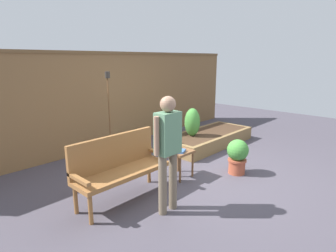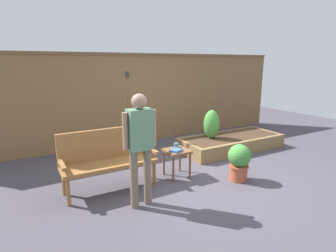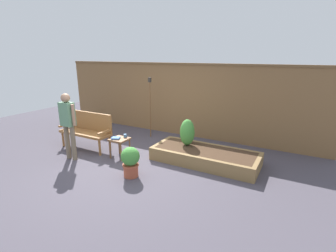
% 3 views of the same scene
% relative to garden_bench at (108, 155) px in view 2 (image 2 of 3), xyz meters
% --- Properties ---
extents(ground_plane, '(14.00, 14.00, 0.00)m').
position_rel_garden_bench_xyz_m(ground_plane, '(1.51, -0.37, -0.54)').
color(ground_plane, '#47424C').
extents(fence_back, '(8.40, 0.14, 2.16)m').
position_rel_garden_bench_xyz_m(fence_back, '(1.51, 2.23, 0.55)').
color(fence_back, brown).
rests_on(fence_back, ground_plane).
extents(garden_bench, '(1.44, 0.48, 0.94)m').
position_rel_garden_bench_xyz_m(garden_bench, '(0.00, 0.00, 0.00)').
color(garden_bench, '#936033').
rests_on(garden_bench, ground_plane).
extents(side_table, '(0.40, 0.40, 0.48)m').
position_rel_garden_bench_xyz_m(side_table, '(1.17, -0.13, -0.15)').
color(side_table, brown).
rests_on(side_table, ground_plane).
extents(cup_on_table, '(0.11, 0.08, 0.08)m').
position_rel_garden_bench_xyz_m(cup_on_table, '(1.24, 0.00, -0.02)').
color(cup_on_table, teal).
rests_on(cup_on_table, side_table).
extents(book_on_table, '(0.23, 0.22, 0.04)m').
position_rel_garden_bench_xyz_m(book_on_table, '(1.12, -0.19, -0.05)').
color(book_on_table, '#38609E').
rests_on(book_on_table, side_table).
extents(potted_boxwood, '(0.38, 0.38, 0.63)m').
position_rel_garden_bench_xyz_m(potted_boxwood, '(1.99, -0.79, -0.20)').
color(potted_boxwood, '#A84C33').
rests_on(potted_boxwood, ground_plane).
extents(raised_planter_bed, '(2.40, 1.00, 0.30)m').
position_rel_garden_bench_xyz_m(raised_planter_bed, '(3.05, 0.59, -0.39)').
color(raised_planter_bed, olive).
rests_on(raised_planter_bed, ground_plane).
extents(shrub_near_bench, '(0.35, 0.35, 0.63)m').
position_rel_garden_bench_xyz_m(shrub_near_bench, '(2.55, 0.68, 0.07)').
color(shrub_near_bench, brown).
rests_on(shrub_near_bench, raised_planter_bed).
extents(tiki_torch, '(0.10, 0.10, 1.76)m').
position_rel_garden_bench_xyz_m(tiki_torch, '(0.95, 1.55, 0.66)').
color(tiki_torch, brown).
rests_on(tiki_torch, ground_plane).
extents(person_by_bench, '(0.47, 0.20, 1.56)m').
position_rel_garden_bench_xyz_m(person_by_bench, '(0.22, -0.75, 0.39)').
color(person_by_bench, '#70604C').
rests_on(person_by_bench, ground_plane).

